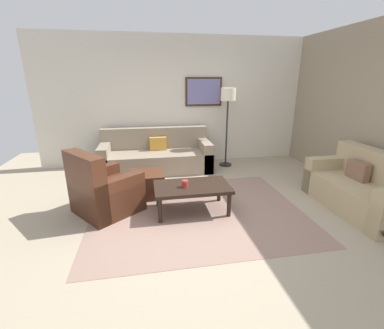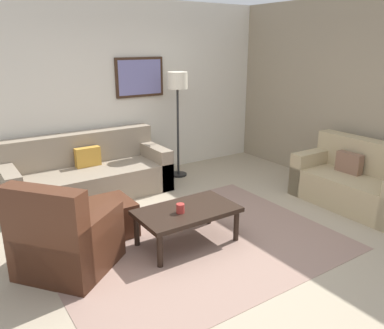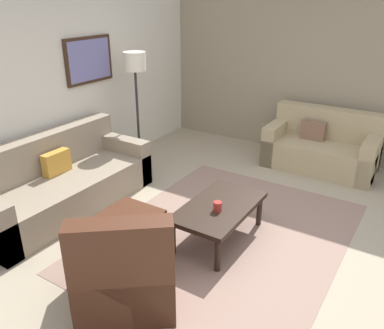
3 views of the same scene
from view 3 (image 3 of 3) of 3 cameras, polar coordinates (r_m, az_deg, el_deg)
ground_plane at (r=4.46m, az=4.70°, el=-10.19°), size 8.00×8.00×0.00m
rear_partition at (r=5.52m, az=-19.81°, el=10.96°), size 6.00×0.12×2.80m
stone_feature_panel at (r=6.62m, az=17.75°, el=13.13°), size 0.12×5.20×2.80m
area_rug at (r=4.46m, az=4.70°, el=-10.15°), size 3.08×2.41×0.01m
couch_main at (r=5.18m, az=-18.79°, el=-2.69°), size 2.29×0.95×0.88m
couch_loveseat at (r=6.33m, az=18.22°, el=2.26°), size 0.82×1.60×0.88m
armchair_leather at (r=3.48m, az=-9.57°, el=-15.35°), size 1.12×1.12×0.95m
ottoman at (r=4.21m, az=-8.95°, el=-9.43°), size 0.56×0.56×0.40m
coffee_table at (r=4.24m, az=3.91°, el=-6.46°), size 1.10×0.64×0.41m
cup at (r=4.08m, az=3.75°, el=-6.04°), size 0.09×0.09×0.10m
lamp_standing at (r=5.86m, az=-8.17°, el=12.84°), size 0.32×0.32×1.71m
framed_artwork at (r=5.82m, az=-14.59°, el=14.35°), size 0.83×0.04×0.62m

